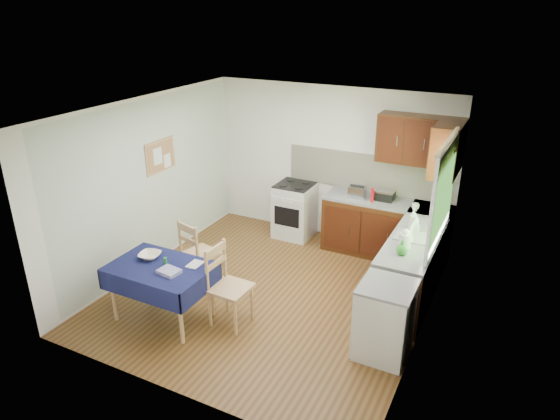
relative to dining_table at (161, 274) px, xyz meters
The scene contains 33 objects.
floor 1.58m from the dining_table, 49.80° to the left, with size 4.20×4.20×0.00m, color #502E15.
ceiling 2.36m from the dining_table, 49.80° to the left, with size 4.00×4.20×0.02m, color silver.
wall_back 3.39m from the dining_table, 73.76° to the left, with size 4.00×0.02×2.50m, color white.
wall_front 1.50m from the dining_table, 46.84° to the right, with size 4.00×0.02×2.50m, color white.
wall_left 1.66m from the dining_table, 134.00° to the left, with size 0.02×4.20×2.50m, color silver.
wall_right 3.20m from the dining_table, 20.63° to the left, with size 0.02×4.20×2.50m, color white.
base_cabinets 3.30m from the dining_table, 45.87° to the left, with size 1.90×2.30×0.86m.
worktop_back 3.53m from the dining_table, 55.67° to the left, with size 1.90×0.60×0.04m, color slate.
worktop_right 3.17m from the dining_table, 33.67° to the left, with size 0.60×1.70×0.04m, color slate.
worktop_corner 3.93m from the dining_table, 47.80° to the left, with size 0.60×0.60×0.04m, color slate.
splashback 3.61m from the dining_table, 63.60° to the left, with size 2.70×0.02×0.60m, color white.
upper_cabinets 4.00m from the dining_table, 49.75° to the left, with size 1.20×0.85×0.70m.
stove 2.94m from the dining_table, 81.51° to the left, with size 0.60×0.61×0.92m.
window 3.57m from the dining_table, 31.85° to the left, with size 0.04×1.48×1.26m.
fridge 2.70m from the dining_table, 11.89° to the left, with size 0.58×0.60×0.89m.
corkboard 2.00m from the dining_table, 126.44° to the left, with size 0.04×0.62×0.47m.
dining_table is the anchor object (origin of this frame).
chair_far 0.85m from the dining_table, 94.45° to the left, with size 0.54×0.54×0.99m.
chair_near 0.81m from the dining_table, 21.07° to the left, with size 0.47×0.47×1.03m.
toaster 3.23m from the dining_table, 61.87° to the left, with size 0.26×0.16×0.20m.
sandwich_press 3.52m from the dining_table, 56.69° to the left, with size 0.27×0.23×0.16m.
sauce_bottle 3.31m from the dining_table, 57.28° to the left, with size 0.05×0.05×0.21m, color red.
yellow_packet 3.63m from the dining_table, 56.74° to the left, with size 0.11×0.08×0.15m, color gold.
dish_rack 3.20m from the dining_table, 34.61° to the left, with size 0.47×0.36×0.22m.
kettle 3.00m from the dining_table, 30.09° to the left, with size 0.15×0.15×0.25m.
cup 3.68m from the dining_table, 48.68° to the left, with size 0.11×0.11×0.09m, color white.
soap_bottle_a 3.28m from the dining_table, 38.45° to the left, with size 0.12×0.12×0.31m, color silver.
soap_bottle_b 3.30m from the dining_table, 38.24° to the left, with size 0.09×0.09×0.19m, color #1D44AE.
soap_bottle_c 2.92m from the dining_table, 26.42° to the left, with size 0.14×0.14×0.18m, color #2D9127.
plate_bowl 0.30m from the dining_table, 155.79° to the left, with size 0.27×0.27×0.07m, color #FAE8CD.
book 0.37m from the dining_table, 35.62° to the left, with size 0.15×0.21×0.02m, color white.
spice_jar 0.17m from the dining_table, 68.18° to the left, with size 0.04×0.04×0.09m, color #258A32.
tea_towel 0.26m from the dining_table, 22.30° to the right, with size 0.25×0.19×0.04m, color navy.
Camera 1 is at (2.73, -5.16, 3.69)m, focal length 32.00 mm.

